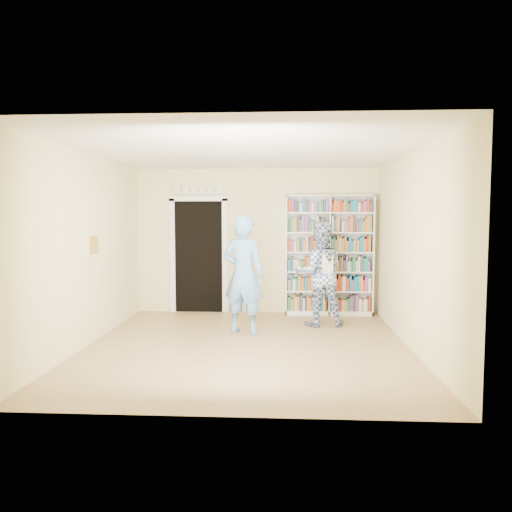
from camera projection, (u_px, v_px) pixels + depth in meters
The scene contains 11 objects.
floor at pixel (247, 346), 6.99m from camera, with size 5.00×5.00×0.00m, color #99754A.
ceiling at pixel (247, 151), 6.78m from camera, with size 5.00×5.00×0.00m, color white.
wall_back at pixel (257, 241), 9.37m from camera, with size 4.50×4.50×0.00m, color beige.
wall_left at pixel (88, 249), 7.01m from camera, with size 5.00×5.00×0.00m, color beige.
wall_right at pixel (412, 250), 6.76m from camera, with size 5.00×5.00×0.00m, color beige.
bookshelf at pixel (329, 255), 9.16m from camera, with size 1.60×0.30×2.20m.
doorway at pixel (199, 250), 9.42m from camera, with size 1.10×0.08×2.43m.
wall_art at pixel (94, 245), 7.20m from camera, with size 0.03×0.25×0.25m, color brown.
man_blue at pixel (244, 275), 7.68m from camera, with size 0.67×0.44×1.83m, color #5F96D4.
man_plaid at pixel (319, 274), 8.25m from camera, with size 0.84×0.65×1.73m, color navy.
paper_sheet at pixel (328, 264), 8.00m from camera, with size 0.22×0.01×0.31m, color white.
Camera 1 is at (0.51, -6.85, 1.80)m, focal length 35.00 mm.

